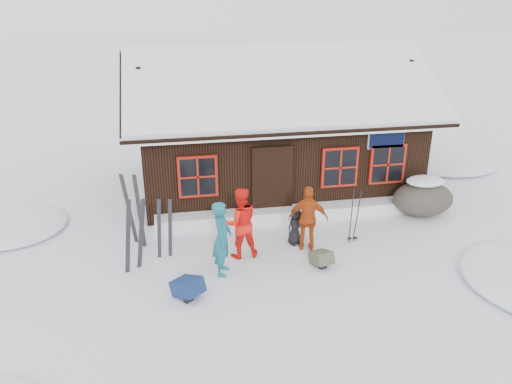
# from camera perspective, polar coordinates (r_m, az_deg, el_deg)

# --- Properties ---
(ground) EXTENTS (120.00, 120.00, 0.00)m
(ground) POSITION_cam_1_polar(r_m,az_deg,el_deg) (11.65, 0.05, -8.25)
(ground) COLOR white
(ground) RESTS_ON ground
(mountain_hut) EXTENTS (8.90, 6.09, 4.42)m
(mountain_hut) POSITION_cam_1_polar(r_m,az_deg,el_deg) (15.82, 2.02, 6.34)
(mountain_hut) COLOR black
(mountain_hut) RESTS_ON ground
(snow_drift) EXTENTS (7.60, 0.60, 0.35)m
(snow_drift) POSITION_cam_1_polar(r_m,az_deg,el_deg) (13.82, 4.42, -2.34)
(snow_drift) COLOR white
(snow_drift) RESTS_ON ground
(snow_mounds) EXTENTS (20.60, 13.20, 0.48)m
(snow_mounds) POSITION_cam_1_polar(r_m,az_deg,el_deg) (13.59, 5.44, -3.63)
(snow_mounds) COLOR white
(snow_mounds) RESTS_ON ground
(skier_teal) EXTENTS (0.56, 0.71, 1.72)m
(skier_teal) POSITION_cam_1_polar(r_m,az_deg,el_deg) (10.94, -3.90, -5.30)
(skier_teal) COLOR #17606E
(skier_teal) RESTS_ON ground
(skier_orange_left) EXTENTS (0.88, 0.70, 1.73)m
(skier_orange_left) POSITION_cam_1_polar(r_m,az_deg,el_deg) (11.60, -1.81, -3.54)
(skier_orange_left) COLOR red
(skier_orange_left) RESTS_ON ground
(skier_orange_right) EXTENTS (1.03, 0.66, 1.63)m
(skier_orange_right) POSITION_cam_1_polar(r_m,az_deg,el_deg) (11.99, 6.00, -3.04)
(skier_orange_right) COLOR #B14012
(skier_orange_right) RESTS_ON ground
(skier_crouched) EXTENTS (0.54, 0.45, 0.95)m
(skier_crouched) POSITION_cam_1_polar(r_m,az_deg,el_deg) (12.35, 4.53, -3.93)
(skier_crouched) COLOR black
(skier_crouched) RESTS_ON ground
(boulder) EXTENTS (1.71, 1.28, 1.00)m
(boulder) POSITION_cam_1_polar(r_m,az_deg,el_deg) (14.65, 18.55, -0.61)
(boulder) COLOR #4C463D
(boulder) RESTS_ON ground
(ski_pair_left) EXTENTS (0.59, 0.23, 1.76)m
(ski_pair_left) POSITION_cam_1_polar(r_m,az_deg,el_deg) (11.40, -13.70, -4.92)
(ski_pair_left) COLOR black
(ski_pair_left) RESTS_ON ground
(ski_pair_mid) EXTENTS (0.52, 0.37, 1.88)m
(ski_pair_mid) POSITION_cam_1_polar(r_m,az_deg,el_deg) (12.50, -13.74, -2.11)
(ski_pair_mid) COLOR black
(ski_pair_mid) RESTS_ON ground
(ski_pair_right) EXTENTS (0.42, 0.08, 1.53)m
(ski_pair_right) POSITION_cam_1_polar(r_m,az_deg,el_deg) (11.82, -10.40, -4.24)
(ski_pair_right) COLOR black
(ski_pair_right) RESTS_ON ground
(ski_poles) EXTENTS (0.26, 0.13, 1.43)m
(ski_poles) POSITION_cam_1_polar(r_m,az_deg,el_deg) (12.58, 11.16, -2.78)
(ski_poles) COLOR black
(ski_poles) RESTS_ON ground
(backpack_blue) EXTENTS (0.73, 0.76, 0.33)m
(backpack_blue) POSITION_cam_1_polar(r_m,az_deg,el_deg) (10.53, -7.80, -11.05)
(backpack_blue) COLOR navy
(backpack_blue) RESTS_ON ground
(backpack_olive) EXTENTS (0.50, 0.60, 0.28)m
(backpack_olive) POSITION_cam_1_polar(r_m,az_deg,el_deg) (11.62, 7.45, -7.74)
(backpack_olive) COLOR #4A4F38
(backpack_olive) RESTS_ON ground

